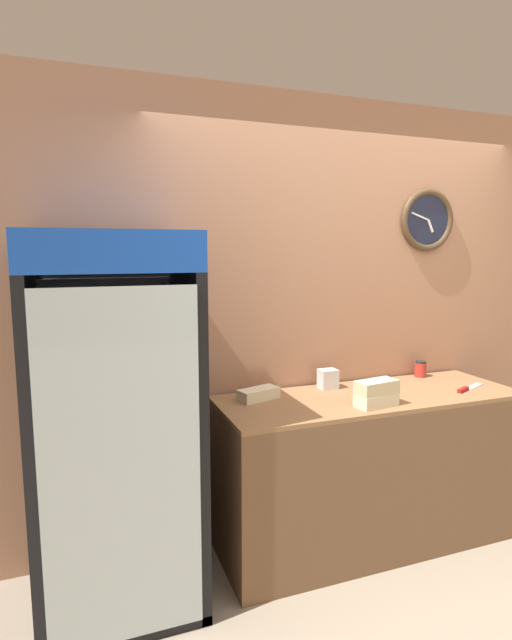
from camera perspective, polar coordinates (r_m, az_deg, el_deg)
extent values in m
plane|color=gray|center=(2.89, 23.24, -30.55)|extent=(14.00, 14.00, 0.00)
cube|color=#AD7A5B|center=(3.29, 9.72, 0.51)|extent=(5.20, 0.06, 2.70)
torus|color=#4C3823|center=(3.58, 19.00, 10.74)|extent=(0.41, 0.04, 0.41)
cylinder|color=#1E2338|center=(3.58, 19.00, 10.74)|extent=(0.34, 0.01, 0.34)
cube|color=white|center=(3.58, 19.32, 10.09)|extent=(0.05, 0.01, 0.09)
cube|color=white|center=(3.53, 18.24, 11.19)|extent=(0.14, 0.01, 0.06)
cube|color=brown|center=(3.24, 12.69, -16.38)|extent=(1.83, 0.63, 0.89)
cube|color=#8E6642|center=(3.08, 12.96, -8.55)|extent=(1.83, 0.63, 0.02)
cube|color=black|center=(2.92, -16.24, -11.02)|extent=(0.77, 0.04, 1.68)
cube|color=black|center=(2.61, -23.85, -13.65)|extent=(0.05, 0.69, 1.68)
cube|color=black|center=(2.66, -7.75, -12.65)|extent=(0.05, 0.69, 1.68)
cube|color=black|center=(3.00, -15.06, -27.93)|extent=(0.77, 0.69, 0.05)
cube|color=white|center=(2.89, -16.20, -11.19)|extent=(0.67, 0.02, 1.58)
cube|color=silver|center=(2.29, -14.98, -16.37)|extent=(0.67, 0.01, 1.58)
cube|color=blue|center=(2.40, -16.49, 7.55)|extent=(0.77, 0.62, 0.18)
cube|color=silver|center=(2.78, -15.32, -21.89)|extent=(0.65, 0.57, 0.01)
cube|color=silver|center=(2.65, -15.56, -16.25)|extent=(0.65, 0.57, 0.01)
cube|color=silver|center=(2.54, -15.82, -10.06)|extent=(0.65, 0.57, 0.01)
cube|color=silver|center=(2.46, -16.08, -3.42)|extent=(0.65, 0.57, 0.01)
cylinder|color=#B2231E|center=(2.40, -19.08, -17.33)|extent=(0.07, 0.07, 0.12)
cylinder|color=#B2231E|center=(2.36, -19.18, -15.44)|extent=(0.03, 0.03, 0.05)
cylinder|color=#2D6B38|center=(2.23, -10.60, -1.95)|extent=(0.06, 0.06, 0.18)
cylinder|color=#2D6B38|center=(2.22, -10.68, 1.25)|extent=(0.02, 0.02, 0.08)
cylinder|color=#2D6B38|center=(2.21, -16.16, -2.22)|extent=(0.07, 0.07, 0.18)
cylinder|color=#2D6B38|center=(2.19, -16.29, 1.03)|extent=(0.03, 0.03, 0.08)
cylinder|color=#2D6B38|center=(2.29, -12.52, -9.87)|extent=(0.06, 0.06, 0.14)
cylinder|color=#2D6B38|center=(2.26, -12.60, -7.39)|extent=(0.02, 0.02, 0.06)
cylinder|color=#5B2D19|center=(2.55, -9.86, -22.52)|extent=(0.06, 0.06, 0.15)
cylinder|color=#5B2D19|center=(2.50, -9.93, -20.34)|extent=(0.02, 0.02, 0.07)
cylinder|color=#B2BCCC|center=(2.54, -18.65, -23.50)|extent=(0.07, 0.07, 0.11)
cylinder|color=#B2BCCC|center=(2.50, -18.74, -21.91)|extent=(0.03, 0.03, 0.05)
cylinder|color=#2D6B38|center=(2.29, -21.78, -10.13)|extent=(0.08, 0.08, 0.16)
cylinder|color=#2D6B38|center=(2.25, -21.93, -7.39)|extent=(0.03, 0.03, 0.07)
cylinder|color=#B2231E|center=(2.39, -21.69, -16.98)|extent=(0.06, 0.06, 0.17)
cylinder|color=#B2231E|center=(2.34, -21.84, -14.34)|extent=(0.03, 0.03, 0.07)
cylinder|color=#B2BCCC|center=(2.41, -12.34, -16.84)|extent=(0.08, 0.08, 0.12)
cylinder|color=#B2BCCC|center=(2.38, -12.41, -14.95)|extent=(0.03, 0.03, 0.05)
cube|color=beige|center=(2.85, 13.57, -8.86)|extent=(0.25, 0.15, 0.07)
cube|color=beige|center=(2.83, 13.62, -7.44)|extent=(0.25, 0.15, 0.07)
cube|color=beige|center=(2.90, 0.28, -8.45)|extent=(0.26, 0.17, 0.06)
cube|color=silver|center=(3.45, 23.61, -6.95)|extent=(0.21, 0.13, 0.00)
cube|color=maroon|center=(3.31, 22.58, -7.38)|extent=(0.11, 0.07, 0.02)
cylinder|color=#B72D23|center=(3.58, 18.27, -5.43)|extent=(0.08, 0.08, 0.09)
cylinder|color=#262628|center=(3.57, 18.31, -4.58)|extent=(0.07, 0.07, 0.01)
cube|color=silver|center=(3.15, 8.22, -6.68)|extent=(0.11, 0.09, 0.12)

